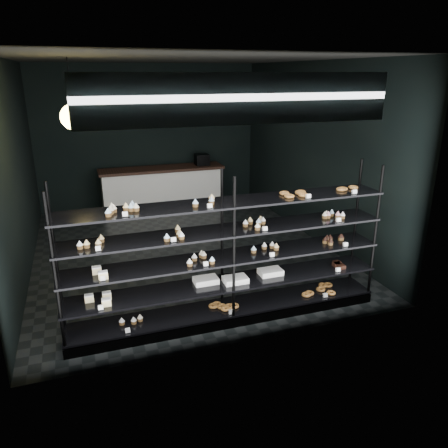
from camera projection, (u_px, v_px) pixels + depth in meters
name	position (u px, v px, depth m)	size (l,w,h in m)	color
room	(179.00, 161.00, 7.30)	(5.01, 6.01, 3.20)	black
display_shelf	(225.00, 274.00, 5.42)	(4.00, 0.50, 1.91)	black
signage	(244.00, 99.00, 4.30)	(3.30, 0.05, 0.50)	#0D1642
pendant_lamp	(73.00, 117.00, 5.66)	(0.33, 0.33, 0.90)	black
service_counter	(163.00, 188.00, 9.95)	(2.78, 0.65, 1.23)	silver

